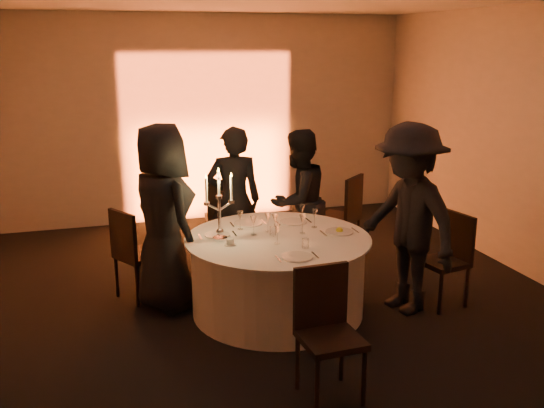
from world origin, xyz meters
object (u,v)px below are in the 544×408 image
object	(u,v)px
chair_left	(133,249)
guest_back_left	(234,201)
guest_back_right	(298,201)
chair_back_left	(225,213)
chair_front	(326,324)
candelabra	(219,215)
guest_left	(163,218)
guest_right	(408,219)
banquet_table	(278,274)
chair_right	(449,254)
chair_back_right	(344,212)
coffee_cup	(230,242)

from	to	relation	value
chair_left	guest_back_left	bearing A→B (deg)	-98.14
guest_back_right	chair_back_left	bearing A→B (deg)	-66.90
chair_front	guest_back_right	distance (m)	2.61
chair_back_left	candelabra	world-z (taller)	candelabra
chair_back_left	guest_left	bearing A→B (deg)	58.93
guest_back_left	guest_right	bearing A→B (deg)	140.06
banquet_table	chair_back_left	xyz separation A→B (m)	(-0.17, 1.62, 0.20)
banquet_table	chair_right	size ratio (longest dim) A/B	1.92
chair_left	chair_front	distance (m)	2.52
chair_back_right	guest_left	bearing A→B (deg)	-22.26
chair_back_left	guest_right	bearing A→B (deg)	131.17
guest_right	candelabra	world-z (taller)	guest_right
chair_front	guest_left	xyz separation A→B (m)	(-0.96, 1.92, 0.37)
guest_right	chair_left	bearing A→B (deg)	-125.86
chair_back_left	guest_right	distance (m)	2.41
guest_right	chair_back_left	bearing A→B (deg)	-158.45
guest_back_left	chair_back_left	bearing A→B (deg)	-80.72
chair_left	chair_right	xyz separation A→B (m)	(3.04, -1.01, -0.01)
chair_back_left	guest_right	xyz separation A→B (m)	(1.39, -1.93, 0.36)
guest_left	candelabra	size ratio (longest dim) A/B	2.65
guest_back_right	candelabra	world-z (taller)	guest_back_right
chair_left	guest_back_right	distance (m)	1.95
chair_right	guest_right	xyz separation A→B (m)	(-0.49, 0.00, 0.41)
chair_right	guest_back_left	distance (m)	2.41
chair_back_right	guest_back_left	size ratio (longest dim) A/B	0.61
guest_back_left	candelabra	distance (m)	1.18
banquet_table	chair_front	bearing A→B (deg)	-93.11
guest_right	guest_left	bearing A→B (deg)	-122.63
banquet_table	guest_back_right	distance (m)	1.26
chair_back_left	guest_left	xyz separation A→B (m)	(-0.87, -1.18, 0.35)
banquet_table	chair_left	size ratio (longest dim) A/B	1.87
chair_left	chair_back_left	size ratio (longest dim) A/B	0.94
chair_back_right	candelabra	distance (m)	2.18
guest_left	candelabra	bearing A→B (deg)	-148.70
guest_back_right	guest_right	bearing A→B (deg)	87.42
chair_back_left	chair_right	xyz separation A→B (m)	(1.88, -1.93, -0.05)
guest_left	guest_right	distance (m)	2.38
chair_right	candelabra	xyz separation A→B (m)	(-2.26, 0.40, 0.49)
guest_right	chair_front	bearing A→B (deg)	-62.28
guest_back_right	coffee_cup	xyz separation A→B (m)	(-1.06, -1.14, -0.03)
chair_left	guest_right	size ratio (longest dim) A/B	0.52
guest_back_left	coffee_cup	distance (m)	1.33
chair_back_left	candelabra	xyz separation A→B (m)	(-0.38, -1.53, 0.43)
candelabra	guest_right	bearing A→B (deg)	-12.78
guest_left	chair_back_left	bearing A→B (deg)	-59.55
chair_front	guest_left	distance (m)	2.18
chair_right	candelabra	size ratio (longest dim) A/B	1.34
banquet_table	candelabra	xyz separation A→B (m)	(-0.55, 0.09, 0.63)
guest_back_left	guest_back_right	world-z (taller)	guest_back_left
guest_back_right	coffee_cup	world-z (taller)	guest_back_right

